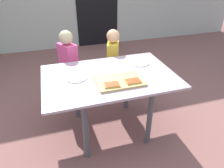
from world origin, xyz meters
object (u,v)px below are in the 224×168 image
Objects in this scene: dining_table at (109,83)px; plate_white_left at (76,78)px; child_left at (69,65)px; cutting_board at (120,81)px; child_right at (113,61)px; pizza_slice_near_left at (112,85)px; pizza_slice_near_right at (133,81)px; plate_white_right at (140,63)px.

dining_table is 0.34m from plate_white_left.
cutting_board is at bearing -64.25° from child_left.
child_left reaches higher than dining_table.
child_right is (0.24, 0.65, -0.06)m from dining_table.
dining_table is 0.25m from pizza_slice_near_left.
dining_table is at bearing -110.22° from child_right.
pizza_slice_near_left reaches higher than plate_white_left.
pizza_slice_near_left is 0.38m from plate_white_left.
dining_table is 0.30m from pizza_slice_near_right.
pizza_slice_near_right is 0.88m from child_right.
cutting_board reaches higher than plate_white_right.
plate_white_left is 0.21× the size of child_left.
cutting_board reaches higher than dining_table.
cutting_board is 0.13m from pizza_slice_near_right.
pizza_slice_near_right is at bearing -60.25° from child_left.
pizza_slice_near_left reaches higher than dining_table.
pizza_slice_near_right is 0.68× the size of plate_white_right.
child_right reaches higher than plate_white_left.
pizza_slice_near_right is at bearing -121.42° from plate_white_right.
pizza_slice_near_left is (-0.04, -0.22, 0.12)m from dining_table.
pizza_slice_near_left is 1.05× the size of pizza_slice_near_right.
pizza_slice_near_right is 0.46m from plate_white_right.
dining_table is at bearing 127.24° from pizza_slice_near_right.
pizza_slice_near_left is at bearing -100.49° from dining_table.
pizza_slice_near_right is 1.02m from child_left.
child_left is at bearing 108.45° from pizza_slice_near_left.
pizza_slice_near_right is 0.55m from plate_white_left.
cutting_board is at bearing -102.88° from child_right.
pizza_slice_near_left is at bearing -71.55° from child_left.
child_right reaches higher than plate_white_right.
cutting_board is at bearing 149.36° from pizza_slice_near_right.
dining_table is 6.29× the size of plate_white_right.
pizza_slice_near_left is 0.15× the size of child_left.
cutting_board is 0.44× the size of child_left.
plate_white_right is (0.35, 0.33, -0.00)m from cutting_board.
plate_white_right is (0.24, 0.39, -0.02)m from pizza_slice_near_right.
plate_white_right is at bearing 10.81° from plate_white_left.
pizza_slice_near_right is (0.11, -0.06, 0.02)m from cutting_board.
cutting_board is 0.48m from plate_white_right.
dining_table is 2.97× the size of cutting_board.
child_left is (-0.01, 0.61, -0.14)m from plate_white_left.
plate_white_right is 1.00× the size of plate_white_left.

